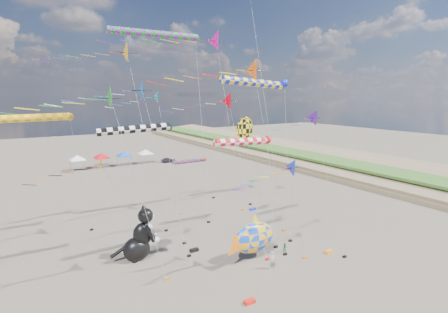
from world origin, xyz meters
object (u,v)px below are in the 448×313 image
Objects in this scene: cat_inflatable at (139,232)px; child_blue at (254,246)px; person_adult at (272,260)px; child_green at (285,248)px; fish_inflatable at (253,237)px; parked_car at (168,160)px.

child_blue is (10.62, -4.57, -2.21)m from cat_inflatable.
person_adult reaches higher than child_green.
child_green is at bearing -10.33° from fish_inflatable.
person_adult is 54.52m from parked_car.
cat_inflatable is 1.56× the size of parked_car.
person_adult is at bearing -83.56° from fish_inflatable.
child_blue is 0.29× the size of parked_car.
cat_inflatable is at bearing 125.57° from child_blue.
person_adult reaches higher than parked_car.
child_blue is (0.91, 4.03, -0.35)m from person_adult.
parked_car is (21.75, 44.57, -2.11)m from cat_inflatable.
child_blue is 50.39m from parked_car.
cat_inflatable is 49.64m from parked_car.
parked_car is (12.33, 50.57, -1.62)m from fish_inflatable.
fish_inflatable reaches higher than child_blue.
person_adult reaches higher than child_blue.
child_blue is (1.21, 1.42, -1.71)m from fish_inflatable.
parked_car is at bearing 76.29° from fish_inflatable.
cat_inflatable is 3.21× the size of person_adult.
parked_car is (8.73, 51.22, 0.07)m from child_green.
person_adult is at bearing -123.28° from child_green.
child_green is at bearing 33.24° from person_adult.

